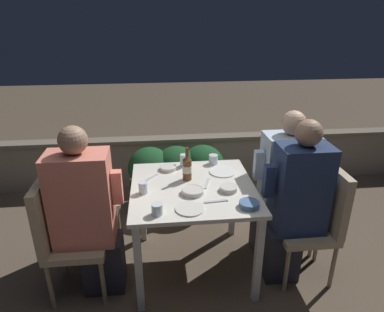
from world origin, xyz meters
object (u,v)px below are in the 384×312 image
at_px(chair_left_near, 61,229).
at_px(chair_right_near, 319,215).
at_px(person_coral_top, 88,214).
at_px(person_navy_jumper, 295,203).
at_px(beer_bottle, 187,168).
at_px(person_blue_shirt, 283,186).
at_px(chair_left_far, 77,204).
at_px(chair_right_far, 304,195).
at_px(potted_plant, 299,184).

distance_m(chair_left_near, chair_right_near, 1.91).
bearing_deg(person_coral_top, chair_right_near, -0.63).
distance_m(chair_right_near, person_navy_jumper, 0.23).
bearing_deg(person_navy_jumper, beer_bottle, 159.63).
xyz_separation_m(person_coral_top, person_blue_shirt, (1.52, 0.29, -0.01)).
distance_m(person_coral_top, chair_left_far, 0.39).
xyz_separation_m(person_navy_jumper, chair_right_far, (0.22, 0.31, -0.11)).
bearing_deg(chair_right_near, chair_left_far, 169.15).
height_order(chair_left_far, person_blue_shirt, person_blue_shirt).
bearing_deg(person_coral_top, person_navy_jumper, -0.72).
distance_m(chair_right_far, person_blue_shirt, 0.22).
height_order(person_navy_jumper, person_blue_shirt, person_navy_jumper).
bearing_deg(beer_bottle, chair_right_far, 1.04).
bearing_deg(chair_left_far, chair_right_near, -10.85).
bearing_deg(person_blue_shirt, person_coral_top, -169.31).
distance_m(person_navy_jumper, beer_bottle, 0.85).
distance_m(chair_left_far, person_navy_jumper, 1.70).
relative_size(chair_left_near, chair_right_near, 1.00).
xyz_separation_m(person_coral_top, potted_plant, (1.89, 0.75, -0.26)).
height_order(chair_right_near, potted_plant, chair_right_near).
xyz_separation_m(person_navy_jumper, beer_bottle, (-0.78, 0.29, 0.20)).
xyz_separation_m(chair_left_near, chair_right_far, (1.93, 0.29, 0.00)).
height_order(person_blue_shirt, beer_bottle, person_blue_shirt).
relative_size(person_navy_jumper, person_blue_shirt, 1.02).
relative_size(person_navy_jumper, beer_bottle, 4.88).
distance_m(chair_left_near, beer_bottle, 1.02).
bearing_deg(chair_left_far, person_blue_shirt, -1.70).
distance_m(chair_left_far, chair_right_near, 1.89).
distance_m(chair_right_far, potted_plant, 0.51).
xyz_separation_m(chair_left_far, person_blue_shirt, (1.68, -0.05, 0.10)).
relative_size(chair_right_near, person_blue_shirt, 0.72).
height_order(chair_left_far, chair_right_far, same).
height_order(chair_right_far, potted_plant, chair_right_far).
bearing_deg(person_navy_jumper, potted_plant, 63.79).
bearing_deg(chair_right_near, beer_bottle, 163.56).
bearing_deg(potted_plant, chair_left_far, -168.51).
bearing_deg(chair_right_far, chair_left_near, -171.50).
bearing_deg(person_blue_shirt, person_navy_jumper, -93.23).
bearing_deg(person_coral_top, person_blue_shirt, 10.69).
bearing_deg(person_coral_top, chair_left_near, -180.00).
bearing_deg(chair_right_far, beer_bottle, -178.96).
xyz_separation_m(chair_left_far, chair_right_near, (1.86, -0.36, 0.00)).
xyz_separation_m(beer_bottle, potted_plant, (1.16, 0.48, -0.46)).
bearing_deg(potted_plant, chair_left_near, -160.19).
bearing_deg(person_coral_top, chair_right_far, 9.47).
relative_size(chair_left_far, person_navy_jumper, 0.71).
bearing_deg(chair_left_far, chair_left_near, -98.32).
bearing_deg(chair_right_far, potted_plant, 70.87).
bearing_deg(chair_left_far, person_navy_jumper, -12.12).
bearing_deg(person_navy_jumper, chair_left_near, 179.37).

